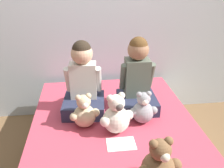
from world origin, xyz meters
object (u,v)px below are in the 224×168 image
at_px(teddy_bear_held_by_left_child, 84,113).
at_px(teddy_bear_between_children, 116,116).
at_px(teddy_bear_at_foot_of_bed, 159,165).
at_px(child_on_left, 83,84).
at_px(teddy_bear_held_by_right_child, 143,109).
at_px(child_on_right, 137,79).
at_px(sign_card, 121,144).
at_px(bed, 117,157).

bearing_deg(teddy_bear_held_by_left_child, teddy_bear_between_children, -36.68).
height_order(teddy_bear_held_by_left_child, teddy_bear_at_foot_of_bed, teddy_bear_at_foot_of_bed).
relative_size(child_on_left, teddy_bear_held_by_right_child, 2.26).
height_order(child_on_right, teddy_bear_held_by_right_child, child_on_right).
relative_size(teddy_bear_held_by_left_child, teddy_bear_at_foot_of_bed, 0.90).
height_order(teddy_bear_between_children, sign_card, teddy_bear_between_children).
height_order(bed, child_on_right, child_on_right).
distance_m(child_on_left, teddy_bear_held_by_left_child, 0.29).
bearing_deg(child_on_right, teddy_bear_at_foot_of_bed, -92.52).
bearing_deg(bed, child_on_right, 59.90).
height_order(child_on_right, teddy_bear_between_children, child_on_right).
distance_m(bed, teddy_bear_held_by_left_child, 0.45).
bearing_deg(teddy_bear_between_children, child_on_left, 104.74).
xyz_separation_m(child_on_right, teddy_bear_at_foot_of_bed, (-0.06, -0.88, -0.14)).
height_order(child_on_left, teddy_bear_held_by_right_child, child_on_left).
distance_m(bed, teddy_bear_at_foot_of_bed, 0.62).
bearing_deg(teddy_bear_held_by_left_child, teddy_bear_at_foot_of_bed, -69.83).
relative_size(child_on_left, child_on_right, 0.98).
distance_m(bed, sign_card, 0.26).
xyz_separation_m(bed, teddy_bear_held_by_right_child, (0.23, 0.15, 0.35)).
bearing_deg(child_on_left, sign_card, -58.81).
relative_size(child_on_right, teddy_bear_at_foot_of_bed, 2.02).
bearing_deg(child_on_left, teddy_bear_held_by_left_child, -85.48).
height_order(bed, sign_card, sign_card).
bearing_deg(child_on_right, child_on_left, -178.07).
height_order(child_on_left, sign_card, child_on_left).
xyz_separation_m(teddy_bear_held_by_right_child, teddy_bear_at_foot_of_bed, (-0.06, -0.63, 0.02)).
relative_size(teddy_bear_held_by_left_child, teddy_bear_between_children, 0.87).
relative_size(teddy_bear_between_children, teddy_bear_at_foot_of_bed, 1.03).
bearing_deg(teddy_bear_at_foot_of_bed, sign_card, 104.93).
height_order(child_on_right, teddy_bear_at_foot_of_bed, child_on_right).
bearing_deg(teddy_bear_at_foot_of_bed, teddy_bear_held_by_right_child, 75.51).
bearing_deg(teddy_bear_between_children, sign_card, -103.46).
xyz_separation_m(teddy_bear_between_children, sign_card, (0.02, -0.16, -0.14)).
bearing_deg(teddy_bear_at_foot_of_bed, child_on_left, 106.31).
xyz_separation_m(child_on_left, teddy_bear_at_foot_of_bed, (0.41, -0.88, -0.13)).
distance_m(child_on_right, teddy_bear_at_foot_of_bed, 0.89).
relative_size(teddy_bear_held_by_right_child, sign_card, 1.34).
bearing_deg(bed, child_on_left, 120.83).
bearing_deg(teddy_bear_between_children, child_on_right, 37.07).
xyz_separation_m(teddy_bear_at_foot_of_bed, sign_card, (-0.16, 0.36, -0.13)).
relative_size(child_on_left, teddy_bear_held_by_left_child, 2.20).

